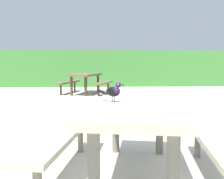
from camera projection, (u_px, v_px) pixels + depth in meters
ground_plane at (152, 167)px, 2.69m from camera, size 60.00×60.00×0.00m
hedge_wall at (109, 68)px, 13.28m from camera, size 28.00×2.03×1.77m
picnic_table_foreground at (136, 121)px, 2.39m from camera, size 1.96×1.98×0.74m
bird_grackle at (114, 91)px, 2.29m from camera, size 0.23×0.21×0.18m
picnic_table_mid_left at (86, 79)px, 9.46m from camera, size 2.11×2.13×0.74m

